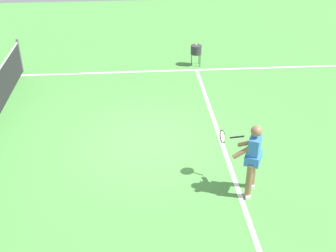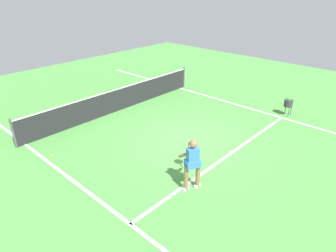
# 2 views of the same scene
# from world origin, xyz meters

# --- Properties ---
(ground_plane) EXTENTS (27.25, 27.25, 0.00)m
(ground_plane) POSITION_xyz_m (0.00, 0.00, 0.00)
(ground_plane) COLOR #4C9342
(service_line_marking) EXTENTS (8.48, 0.10, 0.01)m
(service_line_marking) POSITION_xyz_m (0.00, -1.78, 0.00)
(service_line_marking) COLOR white
(service_line_marking) RESTS_ON ground
(sideline_left_marking) EXTENTS (0.10, 18.96, 0.01)m
(sideline_left_marking) POSITION_xyz_m (-4.24, 0.00, 0.00)
(sideline_left_marking) COLOR white
(sideline_left_marking) RESTS_ON ground
(sideline_right_marking) EXTENTS (0.10, 18.96, 0.01)m
(sideline_right_marking) POSITION_xyz_m (4.24, 0.00, 0.00)
(sideline_right_marking) COLOR white
(sideline_right_marking) RESTS_ON ground
(court_net) EXTENTS (9.16, 0.08, 1.11)m
(court_net) POSITION_xyz_m (0.00, 3.95, 0.52)
(court_net) COLOR #4C4C51
(court_net) RESTS_ON ground
(tennis_player) EXTENTS (1.04, 0.83, 1.55)m
(tennis_player) POSITION_xyz_m (-2.13, -1.96, 0.85)
(tennis_player) COLOR #8C6647
(tennis_player) RESTS_ON ground
(tennis_ball_mid) EXTENTS (0.07, 0.07, 0.07)m
(tennis_ball_mid) POSITION_xyz_m (-3.99, 2.49, 0.03)
(tennis_ball_mid) COLOR #D1E533
(tennis_ball_mid) RESTS_ON ground
(ball_hopper) EXTENTS (0.36, 0.36, 0.74)m
(ball_hopper) POSITION_xyz_m (4.66, -1.80, 0.55)
(ball_hopper) COLOR #333338
(ball_hopper) RESTS_ON ground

